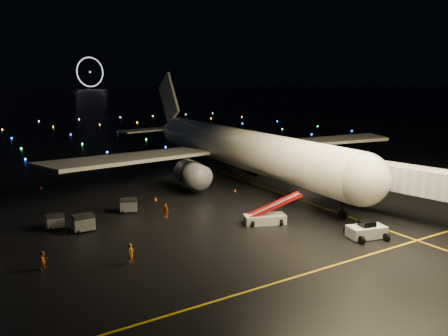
{
  "coord_description": "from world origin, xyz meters",
  "views": [
    {
      "loc": [
        -27.73,
        -36.34,
        16.57
      ],
      "look_at": [
        1.73,
        12.0,
        5.0
      ],
      "focal_mm": 35.0,
      "sensor_mm": 36.0,
      "label": 1
    }
  ],
  "objects_px": {
    "crew_c": "(166,211)",
    "baggage_cart_0": "(129,205)",
    "crew_a": "(131,253)",
    "baggage_cart_2": "(55,222)",
    "airliner": "(228,125)",
    "crew_b": "(44,260)",
    "pushback_tug": "(366,229)",
    "belt_loader": "(265,210)",
    "baggage_cart_1": "(83,223)"
  },
  "relations": [
    {
      "from": "airliner",
      "to": "crew_b",
      "type": "xyz_separation_m",
      "value": [
        -33.83,
        -23.6,
        -8.13
      ]
    },
    {
      "from": "crew_a",
      "to": "baggage_cart_0",
      "type": "xyz_separation_m",
      "value": [
        5.1,
        15.19,
        -0.07
      ]
    },
    {
      "from": "pushback_tug",
      "to": "crew_b",
      "type": "bearing_deg",
      "value": 176.87
    },
    {
      "from": "baggage_cart_2",
      "to": "crew_c",
      "type": "bearing_deg",
      "value": -14.27
    },
    {
      "from": "pushback_tug",
      "to": "crew_c",
      "type": "relative_size",
      "value": 2.28
    },
    {
      "from": "airliner",
      "to": "baggage_cart_2",
      "type": "relative_size",
      "value": 33.99
    },
    {
      "from": "belt_loader",
      "to": "pushback_tug",
      "type": "bearing_deg",
      "value": -34.94
    },
    {
      "from": "airliner",
      "to": "baggage_cart_0",
      "type": "height_order",
      "value": "airliner"
    },
    {
      "from": "crew_b",
      "to": "crew_a",
      "type": "bearing_deg",
      "value": -54.16
    },
    {
      "from": "crew_b",
      "to": "baggage_cart_2",
      "type": "relative_size",
      "value": 0.88
    },
    {
      "from": "crew_a",
      "to": "crew_b",
      "type": "height_order",
      "value": "crew_a"
    },
    {
      "from": "crew_b",
      "to": "baggage_cart_1",
      "type": "distance_m",
      "value": 9.8
    },
    {
      "from": "airliner",
      "to": "baggage_cart_2",
      "type": "bearing_deg",
      "value": -156.04
    },
    {
      "from": "baggage_cart_0",
      "to": "baggage_cart_1",
      "type": "distance_m",
      "value": 7.89
    },
    {
      "from": "airliner",
      "to": "baggage_cart_2",
      "type": "distance_m",
      "value": 34.43
    },
    {
      "from": "belt_loader",
      "to": "crew_b",
      "type": "height_order",
      "value": "belt_loader"
    },
    {
      "from": "baggage_cart_0",
      "to": "baggage_cart_2",
      "type": "height_order",
      "value": "baggage_cart_0"
    },
    {
      "from": "crew_c",
      "to": "crew_a",
      "type": "bearing_deg",
      "value": -56.38
    },
    {
      "from": "crew_b",
      "to": "baggage_cart_0",
      "type": "distance_m",
      "value": 17.32
    },
    {
      "from": "belt_loader",
      "to": "baggage_cart_0",
      "type": "relative_size",
      "value": 3.4
    },
    {
      "from": "airliner",
      "to": "belt_loader",
      "type": "height_order",
      "value": "airliner"
    },
    {
      "from": "crew_b",
      "to": "baggage_cart_0",
      "type": "height_order",
      "value": "baggage_cart_0"
    },
    {
      "from": "baggage_cart_0",
      "to": "crew_a",
      "type": "bearing_deg",
      "value": -87.04
    },
    {
      "from": "belt_loader",
      "to": "baggage_cart_2",
      "type": "bearing_deg",
      "value": 173.27
    },
    {
      "from": "crew_c",
      "to": "baggage_cart_1",
      "type": "relative_size",
      "value": 0.77
    },
    {
      "from": "crew_a",
      "to": "baggage_cart_2",
      "type": "distance_m",
      "value": 14.2
    },
    {
      "from": "crew_c",
      "to": "baggage_cart_0",
      "type": "relative_size",
      "value": 0.83
    },
    {
      "from": "crew_a",
      "to": "baggage_cart_2",
      "type": "height_order",
      "value": "crew_a"
    },
    {
      "from": "crew_a",
      "to": "baggage_cart_0",
      "type": "bearing_deg",
      "value": 40.99
    },
    {
      "from": "belt_loader",
      "to": "baggage_cart_0",
      "type": "height_order",
      "value": "belt_loader"
    },
    {
      "from": "baggage_cart_0",
      "to": "airliner",
      "type": "bearing_deg",
      "value": 48.93
    },
    {
      "from": "crew_c",
      "to": "baggage_cart_2",
      "type": "relative_size",
      "value": 0.92
    },
    {
      "from": "pushback_tug",
      "to": "crew_c",
      "type": "distance_m",
      "value": 23.3
    },
    {
      "from": "baggage_cart_0",
      "to": "baggage_cart_1",
      "type": "relative_size",
      "value": 0.93
    },
    {
      "from": "crew_b",
      "to": "crew_c",
      "type": "distance_m",
      "value": 17.22
    },
    {
      "from": "pushback_tug",
      "to": "baggage_cart_0",
      "type": "distance_m",
      "value": 28.67
    },
    {
      "from": "airliner",
      "to": "pushback_tug",
      "type": "relative_size",
      "value": 16.15
    },
    {
      "from": "crew_b",
      "to": "baggage_cart_1",
      "type": "bearing_deg",
      "value": 23.88
    },
    {
      "from": "baggage_cart_0",
      "to": "baggage_cart_2",
      "type": "distance_m",
      "value": 9.32
    },
    {
      "from": "baggage_cart_0",
      "to": "baggage_cart_2",
      "type": "bearing_deg",
      "value": -148.66
    },
    {
      "from": "belt_loader",
      "to": "crew_c",
      "type": "distance_m",
      "value": 12.14
    },
    {
      "from": "crew_a",
      "to": "baggage_cart_2",
      "type": "relative_size",
      "value": 1.02
    },
    {
      "from": "crew_a",
      "to": "baggage_cart_0",
      "type": "distance_m",
      "value": 16.03
    },
    {
      "from": "airliner",
      "to": "crew_a",
      "type": "xyz_separation_m",
      "value": [
        -26.8,
        -26.44,
        -8.01
      ]
    },
    {
      "from": "baggage_cart_1",
      "to": "belt_loader",
      "type": "bearing_deg",
      "value": -24.99
    },
    {
      "from": "crew_a",
      "to": "crew_b",
      "type": "bearing_deg",
      "value": 127.57
    },
    {
      "from": "airliner",
      "to": "pushback_tug",
      "type": "height_order",
      "value": "airliner"
    },
    {
      "from": "crew_a",
      "to": "pushback_tug",
      "type": "bearing_deg",
      "value": -46.39
    },
    {
      "from": "baggage_cart_0",
      "to": "baggage_cart_1",
      "type": "bearing_deg",
      "value": -126.08
    },
    {
      "from": "belt_loader",
      "to": "baggage_cart_0",
      "type": "xyz_separation_m",
      "value": [
        -12.05,
        12.57,
        -0.83
      ]
    }
  ]
}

